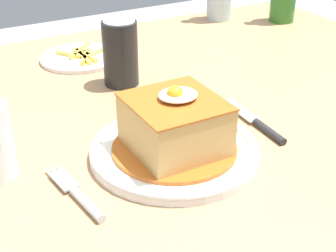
{
  "coord_description": "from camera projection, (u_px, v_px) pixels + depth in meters",
  "views": [
    {
      "loc": [
        -0.36,
        -0.7,
        1.14
      ],
      "look_at": [
        -0.05,
        -0.13,
        0.79
      ],
      "focal_mm": 54.04,
      "sensor_mm": 36.0,
      "label": 1
    }
  ],
  "objects": [
    {
      "name": "soda_can",
      "position": [
        120.0,
        53.0,
        0.94
      ],
      "size": [
        0.07,
        0.07,
        0.12
      ],
      "color": "black",
      "rests_on": "dining_table"
    },
    {
      "name": "fork",
      "position": [
        79.0,
        196.0,
        0.65
      ],
      "size": [
        0.03,
        0.14,
        0.01
      ],
      "color": "silver",
      "rests_on": "dining_table"
    },
    {
      "name": "sandwich_meal",
      "position": [
        175.0,
        126.0,
        0.72
      ],
      "size": [
        0.18,
        0.18,
        0.1
      ],
      "color": "#B75B1E",
      "rests_on": "main_plate"
    },
    {
      "name": "knife",
      "position": [
        260.0,
        125.0,
        0.81
      ],
      "size": [
        0.02,
        0.17,
        0.01
      ],
      "color": "#262628",
      "rests_on": "dining_table"
    },
    {
      "name": "main_plate",
      "position": [
        175.0,
        150.0,
        0.74
      ],
      "size": [
        0.25,
        0.25,
        0.02
      ],
      "color": "white",
      "rests_on": "dining_table"
    },
    {
      "name": "dining_table",
      "position": [
        157.0,
        159.0,
        0.93
      ],
      "size": [
        1.3,
        0.92,
        0.75
      ],
      "color": "#A87F56",
      "rests_on": "ground_plane"
    },
    {
      "name": "side_plate_fries",
      "position": [
        81.0,
        57.0,
        1.08
      ],
      "size": [
        0.17,
        0.17,
        0.02
      ],
      "color": "white",
      "rests_on": "dining_table"
    }
  ]
}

